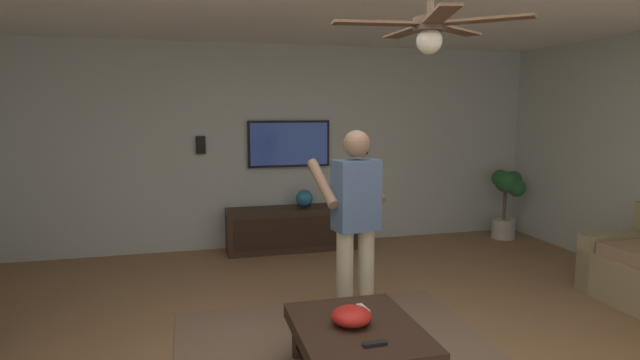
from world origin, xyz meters
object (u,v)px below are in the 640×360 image
Objects in this scene: media_console at (293,229)px; wall_speaker_left at (363,146)px; tv at (289,144)px; remote_black at (375,344)px; person_standing at (355,216)px; vase_round at (304,198)px; potted_plant_tall at (507,196)px; coffee_table at (357,341)px; remote_white at (363,309)px; wall_speaker_right at (201,145)px; bowl at (351,316)px; ceiling_fan at (431,29)px.

wall_speaker_left is (0.25, -1.02, 1.03)m from media_console.
remote_black is at bearing -3.40° from tv.
media_console is at bearing 84.97° from remote_black.
person_standing reaches higher than wall_speaker_left.
tv reaches higher than vase_round.
vase_round is at bearing 84.97° from potted_plant_tall.
coffee_table is 6.67× the size of remote_white.
potted_plant_tall is at bearing -96.37° from wall_speaker_right.
vase_round is at bearing 38.37° from tv.
person_standing reaches higher than wall_speaker_right.
tv is at bearing 85.20° from remote_black.
person_standing reaches higher than remote_black.
bowl is 1.80× the size of remote_black.
wall_speaker_left is (2.61, -0.98, 0.37)m from person_standing.
vase_round is at bearing 103.57° from wall_speaker_left.
bowl is at bearing 54.81° from coffee_table.
media_console is 3.56m from remote_black.
tv is at bearing 180.00° from media_console.
person_standing is at bearing 159.40° from wall_speaker_left.
tv is at bearing 90.73° from wall_speaker_left.
person_standing is 1.33m from remote_black.
bowl is (-3.02, 3.25, -0.15)m from potted_plant_tall.
person_standing reaches higher than media_console.
wall_speaker_right reaches higher than media_console.
coffee_table is 3.71× the size of bowl.
vase_round reaches higher than coffee_table.
potted_plant_tall is 4.19m from remote_white.
remote_white is 3.58m from wall_speaker_left.
remote_white is (-2.82, 3.09, -0.19)m from potted_plant_tall.
vase_round is at bearing -12.97° from person_standing.
vase_round is at bearing 170.42° from remote_white.
vase_round is 1.00× the size of wall_speaker_left.
remote_white is (0.21, -0.15, -0.05)m from bowl.
bowl is 1.89m from ceiling_fan.
remote_black is at bearing 157.11° from person_standing.
person_standing is at bearing 177.29° from vase_round.
remote_black is at bearing -166.72° from wall_speaker_right.
wall_speaker_right is (0.46, 4.10, 0.75)m from potted_plant_tall.
media_console is at bearing 106.04° from vase_round.
media_console is 11.33× the size of remote_black.
tv is 4.89× the size of vase_round.
coffee_table is 2.05m from ceiling_fan.
remote_black is (-1.19, 0.27, -0.52)m from person_standing.
ceiling_fan reaches higher than bowl.
wall_speaker_left is at bearing 156.31° from remote_white.
remote_white is (-3.02, 0.11, 0.14)m from media_console.
wall_speaker_right reaches higher than remote_black.
media_console reaches higher than coffee_table.
ceiling_fan is at bearing -99.53° from coffee_table.
tv is 3.69m from ceiling_fan.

